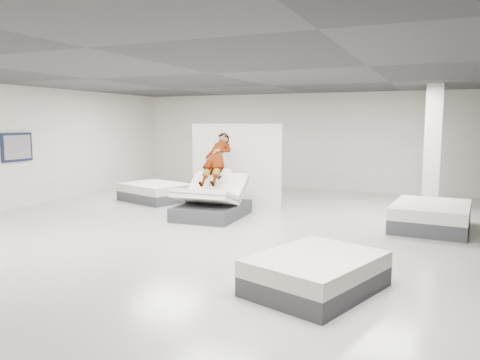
% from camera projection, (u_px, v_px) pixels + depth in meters
% --- Properties ---
extents(room, '(14.00, 14.04, 3.20)m').
position_uv_depth(room, '(212.00, 155.00, 9.36)').
color(room, '#B7B4AD').
rests_on(room, ground).
extents(hero_bed, '(1.49, 1.92, 1.11)m').
position_uv_depth(hero_bed, '(212.00, 202.00, 11.06)').
color(hero_bed, '#3D3D42').
rests_on(hero_bed, floor).
extents(person, '(0.67, 1.45, 1.45)m').
position_uv_depth(person, '(217.00, 168.00, 11.25)').
color(person, slate).
rests_on(person, hero_bed).
extents(remote, '(0.06, 0.14, 0.08)m').
position_uv_depth(remote, '(220.00, 177.00, 10.87)').
color(remote, black).
rests_on(remote, person).
extents(divider_panel, '(2.42, 0.38, 2.20)m').
position_uv_depth(divider_panel, '(236.00, 166.00, 12.29)').
color(divider_panel, white).
rests_on(divider_panel, floor).
extents(flat_bed_right_far, '(1.62, 2.08, 0.54)m').
position_uv_depth(flat_bed_right_far, '(431.00, 216.00, 9.89)').
color(flat_bed_right_far, '#3D3D42').
rests_on(flat_bed_right_far, floor).
extents(flat_bed_right_near, '(1.83, 2.10, 0.49)m').
position_uv_depth(flat_bed_right_near, '(316.00, 273.00, 6.26)').
color(flat_bed_right_near, '#3D3D42').
rests_on(flat_bed_right_near, floor).
extents(flat_bed_left_far, '(2.15, 1.87, 0.50)m').
position_uv_depth(flat_bed_left_far, '(155.00, 192.00, 13.40)').
color(flat_bed_left_far, '#3D3D42').
rests_on(flat_bed_left_far, floor).
extents(column, '(0.40, 0.40, 3.20)m').
position_uv_depth(column, '(432.00, 148.00, 11.88)').
color(column, white).
rests_on(column, floor).
extents(wall_poster, '(0.06, 0.95, 0.75)m').
position_uv_depth(wall_poster, '(17.00, 147.00, 12.15)').
color(wall_poster, black).
rests_on(wall_poster, wall_left).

